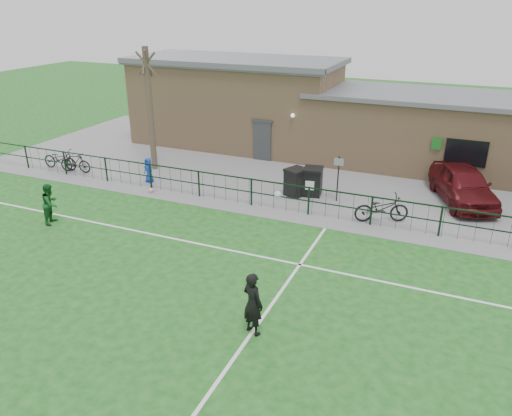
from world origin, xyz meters
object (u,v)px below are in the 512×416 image
at_px(bicycle_a, 60,159).
at_px(spectator_child, 149,170).
at_px(wheelie_bin_right, 313,182).
at_px(outfield_player, 51,204).
at_px(bare_tree, 150,110).
at_px(sign_post, 338,179).
at_px(ball_ground, 151,190).
at_px(car_maroon, 463,184).
at_px(bicycle_e, 382,208).
at_px(bicycle_b, 75,162).
at_px(wheelie_bin_left, 296,183).

relative_size(bicycle_a, spectator_child, 1.69).
relative_size(wheelie_bin_right, outfield_player, 0.73).
xyz_separation_m(bare_tree, sign_post, (9.68, -0.65, -1.98)).
relative_size(spectator_child, ball_ground, 5.29).
height_order(bare_tree, spectator_child, bare_tree).
xyz_separation_m(bare_tree, car_maroon, (14.58, 1.38, -2.19)).
bearing_deg(outfield_player, bare_tree, -15.69).
distance_m(wheelie_bin_right, outfield_player, 10.80).
bearing_deg(bicycle_a, bicycle_e, -92.03).
bearing_deg(car_maroon, bicycle_b, 169.39).
distance_m(wheelie_bin_right, sign_post, 1.29).
xyz_separation_m(car_maroon, bicycle_b, (-17.86, -3.43, -0.28)).
height_order(wheelie_bin_left, car_maroon, car_maroon).
bearing_deg(wheelie_bin_right, outfield_player, -150.00).
bearing_deg(bare_tree, car_maroon, 5.40).
bearing_deg(wheelie_bin_right, bare_tree, 168.78).
height_order(bicycle_e, spectator_child, spectator_child).
xyz_separation_m(bare_tree, bicycle_b, (-3.27, -2.06, -2.47)).
xyz_separation_m(wheelie_bin_left, sign_post, (1.83, 0.03, 0.43)).
relative_size(bicycle_b, ball_ground, 7.58).
bearing_deg(outfield_player, wheelie_bin_left, -66.73).
relative_size(car_maroon, bicycle_e, 2.20).
bearing_deg(wheelie_bin_left, ball_ground, -135.24).
distance_m(bicycle_b, outfield_player, 6.10).
bearing_deg(outfield_player, sign_post, -72.44).
bearing_deg(sign_post, car_maroon, 22.44).
distance_m(bare_tree, bicycle_e, 12.22).
bearing_deg(ball_ground, bicycle_a, 170.99).
bearing_deg(bicycle_e, sign_post, 32.27).
distance_m(bare_tree, outfield_player, 7.46).
bearing_deg(spectator_child, sign_post, 26.99).
bearing_deg(spectator_child, ball_ground, -33.50).
xyz_separation_m(bicycle_b, spectator_child, (4.19, 0.25, 0.08)).
bearing_deg(car_maroon, spectator_child, 171.62).
relative_size(bicycle_b, spectator_child, 1.43).
bearing_deg(spectator_child, bicycle_b, -157.14).
distance_m(bare_tree, ball_ground, 4.47).
distance_m(sign_post, outfield_player, 11.57).
height_order(bare_tree, bicycle_a, bare_tree).
bearing_deg(bicycle_a, ball_ground, -100.76).
bearing_deg(bicycle_b, wheelie_bin_right, -89.13).
bearing_deg(outfield_player, ball_ground, -38.00).
bearing_deg(spectator_child, wheelie_bin_left, 28.70).
bearing_deg(car_maroon, wheelie_bin_right, 174.21).
relative_size(sign_post, bicycle_b, 1.19).
relative_size(bare_tree, bicycle_b, 3.56).
height_order(wheelie_bin_left, ball_ground, wheelie_bin_left).
height_order(wheelie_bin_right, bicycle_b, wheelie_bin_right).
xyz_separation_m(car_maroon, ball_ground, (-12.83, -4.30, -0.70)).
distance_m(sign_post, car_maroon, 5.31).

